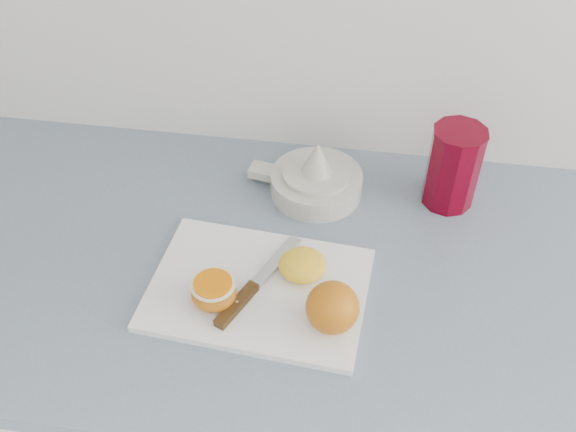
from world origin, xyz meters
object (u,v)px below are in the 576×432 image
(cutting_board, at_px, (258,289))
(red_tumbler, at_px, (453,170))
(counter, at_px, (347,416))
(citrus_juicer, at_px, (315,179))
(half_orange, at_px, (214,292))

(cutting_board, height_order, red_tumbler, red_tumbler)
(counter, height_order, citrus_juicer, citrus_juicer)
(half_orange, xyz_separation_m, citrus_juicer, (0.11, 0.27, -0.00))
(counter, height_order, red_tumbler, red_tumbler)
(counter, distance_m, red_tumbler, 0.56)
(citrus_juicer, distance_m, red_tumbler, 0.23)
(half_orange, relative_size, red_tumbler, 0.45)
(counter, distance_m, half_orange, 0.53)
(counter, bearing_deg, citrus_juicer, 120.59)
(cutting_board, bearing_deg, half_orange, -147.11)
(counter, distance_m, citrus_juicer, 0.51)
(citrus_juicer, bearing_deg, red_tumbler, 3.38)
(citrus_juicer, height_order, red_tumbler, red_tumbler)
(half_orange, distance_m, red_tumbler, 0.44)
(citrus_juicer, bearing_deg, cutting_board, -103.33)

